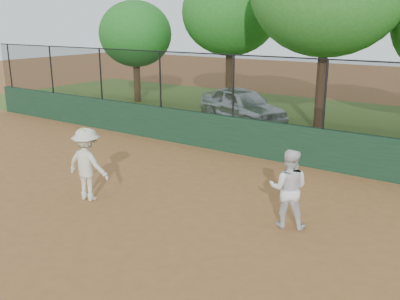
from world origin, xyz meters
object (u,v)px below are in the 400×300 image
Objects in this scene: player_second at (288,189)px; player_main at (88,164)px; tree_0 at (135,34)px; tree_1 at (230,12)px; parked_car at (242,105)px.

player_second is 4.78m from player_main.
tree_1 is (4.78, 1.57, 1.06)m from tree_0.
tree_1 is at bearing -72.25° from player_second.
parked_car is 0.66× the size of tree_1.
parked_car is 9.99m from player_second.
parked_car is at bearing -73.45° from player_second.
player_second is (5.68, -8.22, 0.09)m from parked_car.
player_second is at bearing -36.89° from tree_0.
parked_car is 2.38× the size of player_main.
parked_car is at bearing -51.10° from tree_1.
player_main is 0.36× the size of tree_0.
player_main is 13.57m from tree_1.
tree_1 reaches higher than parked_car.
tree_0 is at bearing 102.39° from parked_car.
tree_0 reaches higher than player_second.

